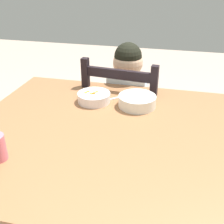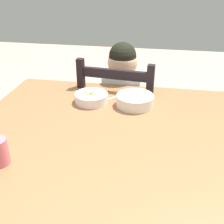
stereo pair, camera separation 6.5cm
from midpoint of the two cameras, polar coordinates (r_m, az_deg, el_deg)
name	(u,v)px [view 1 (the left image)]	position (r m, az deg, el deg)	size (l,w,h in m)	color
dining_table	(114,151)	(1.20, 1.97, -8.00)	(1.23, 1.01, 0.72)	#8F5E3B
dining_chair	(125,124)	(1.77, 3.67, -2.53)	(0.46, 0.46, 0.88)	black
child_figure	(126,98)	(1.68, 3.99, 2.89)	(0.32, 0.31, 0.94)	silver
bowl_of_peas	(137,101)	(1.35, 6.49, 2.26)	(0.18, 0.18, 0.06)	white
bowl_of_carrots	(94,97)	(1.39, -2.32, 3.00)	(0.16, 0.16, 0.05)	white
spoon	(109,100)	(1.41, 0.61, 2.50)	(0.11, 0.11, 0.01)	silver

